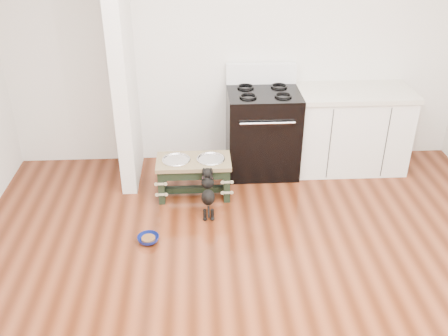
# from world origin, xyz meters

# --- Properties ---
(ground) EXTENTS (5.00, 5.00, 0.00)m
(ground) POSITION_xyz_m (0.00, 0.00, 0.00)
(ground) COLOR #401A0B
(ground) RESTS_ON ground
(room_shell) EXTENTS (5.00, 5.00, 5.00)m
(room_shell) POSITION_xyz_m (0.00, 0.00, 1.62)
(room_shell) COLOR silver
(room_shell) RESTS_ON ground
(partition_wall) EXTENTS (0.15, 0.80, 2.70)m
(partition_wall) POSITION_xyz_m (-1.18, 2.10, 1.35)
(partition_wall) COLOR silver
(partition_wall) RESTS_ON ground
(oven_range) EXTENTS (0.76, 0.69, 1.14)m
(oven_range) POSITION_xyz_m (0.25, 2.16, 0.48)
(oven_range) COLOR black
(oven_range) RESTS_ON ground
(cabinet_run) EXTENTS (1.24, 0.64, 0.91)m
(cabinet_run) POSITION_xyz_m (1.23, 2.18, 0.45)
(cabinet_run) COLOR silver
(cabinet_run) RESTS_ON ground
(dog_feeder) EXTENTS (0.74, 0.40, 0.42)m
(dog_feeder) POSITION_xyz_m (-0.50, 1.65, 0.29)
(dog_feeder) COLOR black
(dog_feeder) RESTS_ON ground
(puppy) EXTENTS (0.13, 0.38, 0.45)m
(puppy) POSITION_xyz_m (-0.37, 1.30, 0.25)
(puppy) COLOR black
(puppy) RESTS_ON ground
(floor_bowl) EXTENTS (0.23, 0.23, 0.06)m
(floor_bowl) POSITION_xyz_m (-0.92, 0.87, 0.03)
(floor_bowl) COLOR navy
(floor_bowl) RESTS_ON ground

